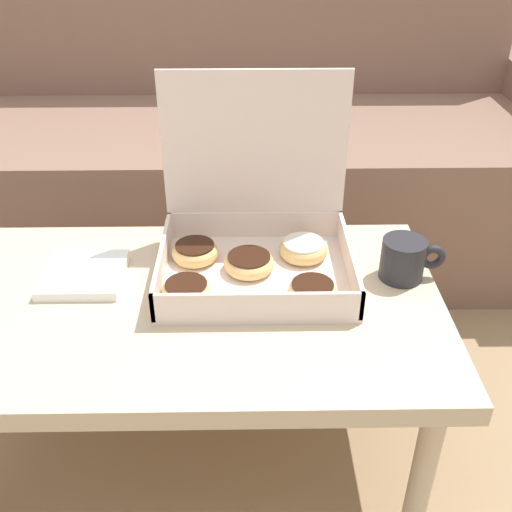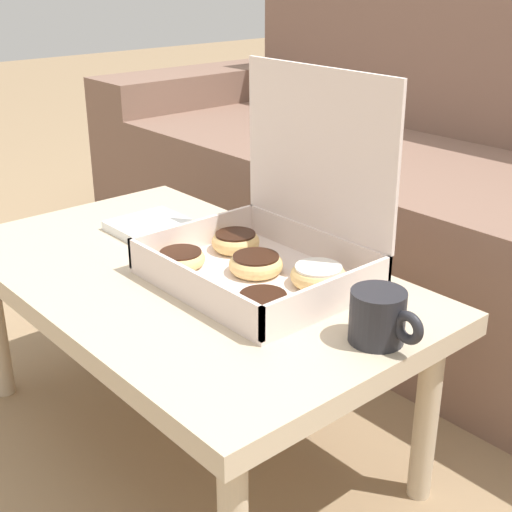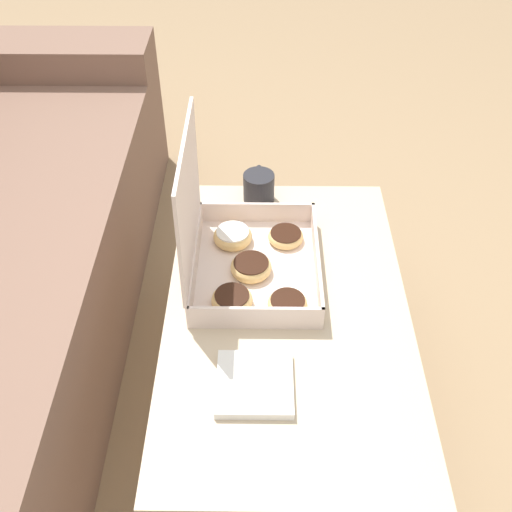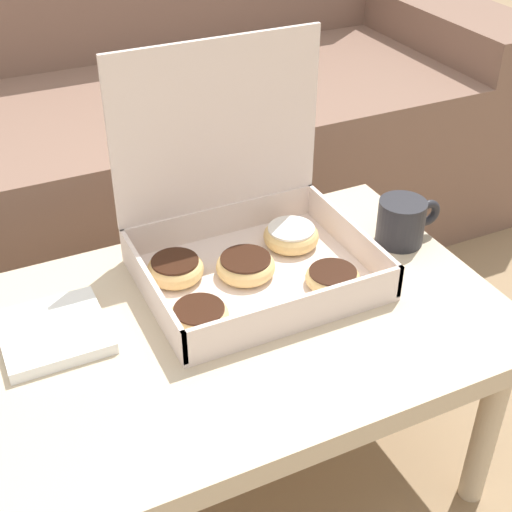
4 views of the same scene
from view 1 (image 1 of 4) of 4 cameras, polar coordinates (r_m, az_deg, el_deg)
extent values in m
plane|color=#937756|center=(1.50, -4.98, -13.56)|extent=(12.00, 12.00, 0.00)
cube|color=#7A5B4C|center=(1.90, -4.16, 5.78)|extent=(1.95, 0.61, 0.45)
cube|color=#7A5B4C|center=(2.20, -3.90, 15.57)|extent=(1.95, 0.20, 0.88)
cube|color=#C6B293|center=(1.17, -6.14, -4.94)|extent=(0.97, 0.57, 0.04)
cylinder|color=#C6B293|center=(1.18, 15.70, -18.83)|extent=(0.04, 0.04, 0.35)
cylinder|color=#C6B293|center=(1.56, -20.88, -5.43)|extent=(0.04, 0.04, 0.35)
cylinder|color=#C6B293|center=(1.49, 11.45, -5.36)|extent=(0.04, 0.04, 0.35)
cube|color=silver|center=(1.21, 0.00, -1.84)|extent=(0.38, 0.31, 0.01)
cube|color=silver|center=(1.07, 0.13, -4.88)|extent=(0.38, 0.01, 0.06)
cube|color=silver|center=(1.32, -0.11, 3.05)|extent=(0.38, 0.01, 0.06)
cube|color=silver|center=(1.20, -8.93, -0.57)|extent=(0.01, 0.31, 0.06)
cube|color=silver|center=(1.21, 8.89, -0.41)|extent=(0.01, 0.31, 0.06)
cube|color=silver|center=(1.24, -0.12, 10.52)|extent=(0.38, 0.01, 0.31)
torus|color=#E5BC75|center=(1.21, -0.67, -0.70)|extent=(0.10, 0.10, 0.03)
cylinder|color=black|center=(1.20, -0.67, -0.29)|extent=(0.09, 0.09, 0.02)
torus|color=#E5BC75|center=(1.26, 4.52, 0.62)|extent=(0.10, 0.10, 0.04)
cylinder|color=white|center=(1.25, 4.54, 1.04)|extent=(0.09, 0.09, 0.02)
torus|color=#E5BC75|center=(1.25, -5.89, 0.36)|extent=(0.10, 0.10, 0.04)
cylinder|color=black|center=(1.24, -5.92, 0.77)|extent=(0.08, 0.08, 0.02)
torus|color=#E5BC75|center=(1.15, -6.65, -3.22)|extent=(0.09, 0.09, 0.03)
cylinder|color=black|center=(1.14, -6.67, -2.87)|extent=(0.08, 0.08, 0.01)
torus|color=#E5BC75|center=(1.14, 5.39, -3.22)|extent=(0.09, 0.09, 0.03)
cylinder|color=black|center=(1.14, 5.41, -2.90)|extent=(0.08, 0.08, 0.01)
cylinder|color=#232328|center=(1.23, 13.79, -0.30)|extent=(0.09, 0.09, 0.09)
torus|color=#232328|center=(1.24, 16.46, -0.10)|extent=(0.05, 0.02, 0.05)
cube|color=white|center=(1.25, -16.08, -1.71)|extent=(0.16, 0.16, 0.02)
camera|label=2|loc=(0.96, 74.06, 0.72)|focal=50.00mm
camera|label=3|loc=(1.49, -59.75, 33.66)|focal=42.00mm
camera|label=4|loc=(0.43, -81.33, 12.24)|focal=50.00mm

